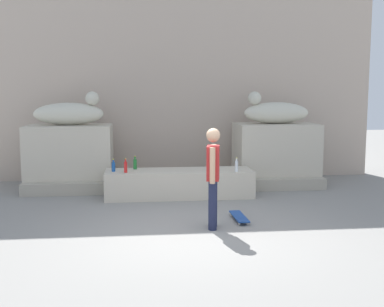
% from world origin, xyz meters
% --- Properties ---
extents(ground_plane, '(40.00, 40.00, 0.00)m').
position_xyz_m(ground_plane, '(0.00, 0.00, 0.00)').
color(ground_plane, gray).
extents(facade_wall, '(10.59, 0.60, 6.22)m').
position_xyz_m(facade_wall, '(0.00, 5.39, 3.11)').
color(facade_wall, '#BFAB99').
rests_on(facade_wall, ground_plane).
extents(pedestal_left, '(1.94, 1.25, 1.49)m').
position_xyz_m(pedestal_left, '(-2.47, 4.04, 0.74)').
color(pedestal_left, beige).
rests_on(pedestal_left, ground_plane).
extents(pedestal_right, '(1.94, 1.25, 1.49)m').
position_xyz_m(pedestal_right, '(2.47, 4.04, 0.74)').
color(pedestal_right, beige).
rests_on(pedestal_right, ground_plane).
extents(statue_reclining_left, '(1.61, 0.58, 0.78)m').
position_xyz_m(statue_reclining_left, '(-2.43, 4.04, 1.77)').
color(statue_reclining_left, beige).
rests_on(statue_reclining_left, pedestal_left).
extents(statue_reclining_right, '(1.62, 0.62, 0.78)m').
position_xyz_m(statue_reclining_right, '(2.43, 4.04, 1.77)').
color(statue_reclining_right, beige).
rests_on(statue_reclining_right, pedestal_right).
extents(ledge_block, '(3.16, 0.89, 0.58)m').
position_xyz_m(ledge_block, '(0.00, 2.83, 0.29)').
color(ledge_block, beige).
rests_on(ledge_block, ground_plane).
extents(skater, '(0.27, 0.53, 1.67)m').
position_xyz_m(skater, '(0.35, 0.35, 0.92)').
color(skater, '#1E233F').
rests_on(skater, ground_plane).
extents(skateboard, '(0.22, 0.80, 0.08)m').
position_xyz_m(skateboard, '(0.90, 0.80, 0.06)').
color(skateboard, navy).
rests_on(skateboard, ground_plane).
extents(bottle_green, '(0.08, 0.08, 0.29)m').
position_xyz_m(bottle_green, '(-0.95, 3.08, 0.70)').
color(bottle_green, '#1E722D').
rests_on(bottle_green, ledge_block).
extents(bottle_clear, '(0.07, 0.07, 0.30)m').
position_xyz_m(bottle_clear, '(1.19, 2.51, 0.71)').
color(bottle_clear, silver).
rests_on(bottle_clear, ledge_block).
extents(bottle_red, '(0.07, 0.07, 0.30)m').
position_xyz_m(bottle_red, '(-1.14, 2.64, 0.70)').
color(bottle_red, red).
rests_on(bottle_red, ledge_block).
extents(bottle_blue, '(0.08, 0.08, 0.27)m').
position_xyz_m(bottle_blue, '(-1.40, 2.81, 0.69)').
color(bottle_blue, '#194C99').
rests_on(bottle_blue, ledge_block).
extents(stair_step, '(6.88, 0.50, 0.27)m').
position_xyz_m(stair_step, '(0.00, 3.39, 0.13)').
color(stair_step, '#A9A08F').
rests_on(stair_step, ground_plane).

